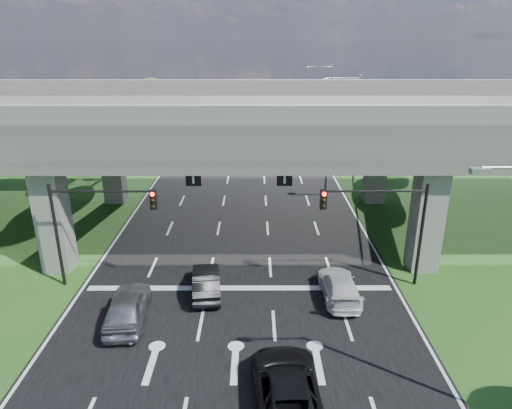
{
  "coord_description": "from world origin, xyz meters",
  "views": [
    {
      "loc": [
        0.88,
        -18.86,
        13.32
      ],
      "look_at": [
        0.94,
        7.7,
        3.48
      ],
      "focal_mm": 32.0,
      "sensor_mm": 36.0,
      "label": 1
    }
  ],
  "objects_px": {
    "streetlight_beyond": "(328,99)",
    "car_trailing": "(287,389)",
    "car_white": "(339,286)",
    "streetlight_far": "(353,121)",
    "signal_left": "(94,217)",
    "car_silver": "(128,306)",
    "signal_right": "(384,216)",
    "car_dark": "(206,282)"
  },
  "relations": [
    {
      "from": "signal_right",
      "to": "streetlight_beyond",
      "type": "xyz_separation_m",
      "value": [
        2.27,
        36.06,
        1.66
      ]
    },
    {
      "from": "signal_right",
      "to": "car_silver",
      "type": "distance_m",
      "value": 14.09
    },
    {
      "from": "signal_right",
      "to": "streetlight_far",
      "type": "xyz_separation_m",
      "value": [
        2.27,
        20.06,
        1.66
      ]
    },
    {
      "from": "car_silver",
      "to": "signal_right",
      "type": "bearing_deg",
      "value": -170.23
    },
    {
      "from": "streetlight_beyond",
      "to": "car_white",
      "type": "xyz_separation_m",
      "value": [
        -4.7,
        -37.42,
        -5.15
      ]
    },
    {
      "from": "car_silver",
      "to": "car_dark",
      "type": "bearing_deg",
      "value": -149.6
    },
    {
      "from": "streetlight_far",
      "to": "streetlight_beyond",
      "type": "relative_size",
      "value": 1.0
    },
    {
      "from": "streetlight_beyond",
      "to": "car_trailing",
      "type": "distance_m",
      "value": 46.14
    },
    {
      "from": "car_dark",
      "to": "car_silver",
      "type": "bearing_deg",
      "value": 28.94
    },
    {
      "from": "signal_right",
      "to": "car_white",
      "type": "xyz_separation_m",
      "value": [
        -2.42,
        -1.36,
        -3.49
      ]
    },
    {
      "from": "signal_right",
      "to": "signal_left",
      "type": "distance_m",
      "value": 15.65
    },
    {
      "from": "car_white",
      "to": "streetlight_far",
      "type": "bearing_deg",
      "value": -103.03
    },
    {
      "from": "signal_right",
      "to": "streetlight_beyond",
      "type": "relative_size",
      "value": 0.6
    },
    {
      "from": "signal_right",
      "to": "streetlight_far",
      "type": "height_order",
      "value": "streetlight_far"
    },
    {
      "from": "car_silver",
      "to": "car_dark",
      "type": "xyz_separation_m",
      "value": [
        3.6,
        2.57,
        -0.12
      ]
    },
    {
      "from": "signal_left",
      "to": "car_dark",
      "type": "relative_size",
      "value": 1.45
    },
    {
      "from": "streetlight_beyond",
      "to": "signal_right",
      "type": "bearing_deg",
      "value": -93.61
    },
    {
      "from": "car_white",
      "to": "signal_left",
      "type": "bearing_deg",
      "value": -6.53
    },
    {
      "from": "signal_right",
      "to": "car_trailing",
      "type": "relative_size",
      "value": 1.09
    },
    {
      "from": "signal_right",
      "to": "streetlight_beyond",
      "type": "distance_m",
      "value": 36.17
    },
    {
      "from": "car_white",
      "to": "streetlight_beyond",
      "type": "bearing_deg",
      "value": -97.81
    },
    {
      "from": "car_trailing",
      "to": "signal_left",
      "type": "bearing_deg",
      "value": -45.58
    },
    {
      "from": "car_silver",
      "to": "car_trailing",
      "type": "bearing_deg",
      "value": 138.15
    },
    {
      "from": "streetlight_far",
      "to": "car_white",
      "type": "bearing_deg",
      "value": -102.37
    },
    {
      "from": "streetlight_beyond",
      "to": "car_silver",
      "type": "bearing_deg",
      "value": -111.39
    },
    {
      "from": "signal_left",
      "to": "streetlight_beyond",
      "type": "distance_m",
      "value": 40.3
    },
    {
      "from": "car_silver",
      "to": "streetlight_beyond",
      "type": "bearing_deg",
      "value": -116.49
    },
    {
      "from": "streetlight_beyond",
      "to": "car_trailing",
      "type": "height_order",
      "value": "streetlight_beyond"
    },
    {
      "from": "signal_left",
      "to": "car_dark",
      "type": "bearing_deg",
      "value": -8.89
    },
    {
      "from": "signal_left",
      "to": "car_trailing",
      "type": "relative_size",
      "value": 1.09
    },
    {
      "from": "signal_right",
      "to": "signal_left",
      "type": "bearing_deg",
      "value": 180.0
    },
    {
      "from": "signal_right",
      "to": "car_trailing",
      "type": "height_order",
      "value": "signal_right"
    },
    {
      "from": "streetlight_beyond",
      "to": "car_silver",
      "type": "relative_size",
      "value": 2.12
    },
    {
      "from": "signal_right",
      "to": "car_dark",
      "type": "distance_m",
      "value": 10.28
    },
    {
      "from": "car_silver",
      "to": "car_dark",
      "type": "relative_size",
      "value": 1.14
    },
    {
      "from": "signal_right",
      "to": "streetlight_beyond",
      "type": "height_order",
      "value": "streetlight_beyond"
    },
    {
      "from": "signal_right",
      "to": "streetlight_far",
      "type": "bearing_deg",
      "value": 83.53
    },
    {
      "from": "car_trailing",
      "to": "streetlight_beyond",
      "type": "bearing_deg",
      "value": -103.08
    },
    {
      "from": "signal_left",
      "to": "car_trailing",
      "type": "height_order",
      "value": "signal_left"
    },
    {
      "from": "streetlight_far",
      "to": "car_trailing",
      "type": "bearing_deg",
      "value": -105.37
    },
    {
      "from": "streetlight_far",
      "to": "car_trailing",
      "type": "height_order",
      "value": "streetlight_far"
    },
    {
      "from": "car_dark",
      "to": "car_white",
      "type": "distance_m",
      "value": 7.21
    }
  ]
}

